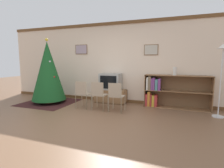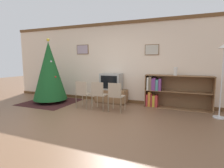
% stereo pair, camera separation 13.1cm
% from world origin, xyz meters
% --- Properties ---
extents(ground_plane, '(24.00, 24.00, 0.00)m').
position_xyz_m(ground_plane, '(0.00, 0.00, 0.00)').
color(ground_plane, brown).
extents(wall_back, '(8.67, 0.11, 2.70)m').
position_xyz_m(wall_back, '(-0.00, 2.39, 1.35)').
color(wall_back, beige).
rests_on(wall_back, ground_plane).
extents(area_rug, '(1.66, 1.66, 0.01)m').
position_xyz_m(area_rug, '(-2.04, 1.41, 0.00)').
color(area_rug, '#381919').
rests_on(area_rug, ground_plane).
extents(christmas_tree, '(1.12, 1.12, 2.14)m').
position_xyz_m(christmas_tree, '(-2.04, 1.41, 1.07)').
color(christmas_tree, maroon).
rests_on(christmas_tree, area_rug).
extents(tv_console, '(1.06, 0.44, 0.46)m').
position_xyz_m(tv_console, '(-0.07, 2.09, 0.23)').
color(tv_console, brown).
rests_on(tv_console, ground_plane).
extents(television, '(0.69, 0.43, 0.54)m').
position_xyz_m(television, '(-0.07, 2.09, 0.73)').
color(television, '#9E9E99').
rests_on(television, tv_console).
extents(folding_chair_left, '(0.40, 0.40, 0.82)m').
position_xyz_m(folding_chair_left, '(-0.60, 1.14, 0.47)').
color(folding_chair_left, tan).
rests_on(folding_chair_left, ground_plane).
extents(folding_chair_center, '(0.40, 0.40, 0.82)m').
position_xyz_m(folding_chair_center, '(-0.07, 1.14, 0.47)').
color(folding_chair_center, tan).
rests_on(folding_chair_center, ground_plane).
extents(folding_chair_right, '(0.40, 0.40, 0.82)m').
position_xyz_m(folding_chair_right, '(0.45, 1.14, 0.47)').
color(folding_chair_right, tan).
rests_on(folding_chair_right, ground_plane).
extents(bookshelf, '(1.87, 0.36, 0.99)m').
position_xyz_m(bookshelf, '(1.68, 2.15, 0.49)').
color(bookshelf, olive).
rests_on(bookshelf, ground_plane).
extents(vase, '(0.10, 0.10, 0.24)m').
position_xyz_m(vase, '(1.93, 2.11, 1.11)').
color(vase, silver).
rests_on(vase, bookshelf).
extents(standing_lamp, '(0.28, 0.28, 1.82)m').
position_xyz_m(standing_lamp, '(3.01, 1.64, 1.40)').
color(standing_lamp, silver).
rests_on(standing_lamp, ground_plane).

